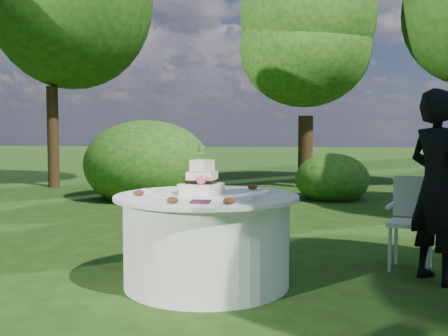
{
  "coord_description": "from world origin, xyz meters",
  "views": [
    {
      "loc": [
        0.8,
        -4.33,
        1.31
      ],
      "look_at": [
        0.15,
        0.0,
        1.0
      ],
      "focal_mm": 42.0,
      "sensor_mm": 36.0,
      "label": 1
    }
  ],
  "objects_px": {
    "napkins": "(201,202)",
    "table": "(207,239)",
    "chair": "(412,215)",
    "cake": "(202,181)",
    "guest": "(438,186)"
  },
  "relations": [
    {
      "from": "table",
      "to": "chair",
      "type": "height_order",
      "value": "chair"
    },
    {
      "from": "cake",
      "to": "guest",
      "type": "bearing_deg",
      "value": 10.73
    },
    {
      "from": "napkins",
      "to": "cake",
      "type": "height_order",
      "value": "cake"
    },
    {
      "from": "table",
      "to": "chair",
      "type": "distance_m",
      "value": 2.02
    },
    {
      "from": "guest",
      "to": "table",
      "type": "relative_size",
      "value": 1.07
    },
    {
      "from": "napkins",
      "to": "chair",
      "type": "height_order",
      "value": "chair"
    },
    {
      "from": "napkins",
      "to": "table",
      "type": "bearing_deg",
      "value": 95.24
    },
    {
      "from": "napkins",
      "to": "chair",
      "type": "distance_m",
      "value": 2.24
    },
    {
      "from": "chair",
      "to": "table",
      "type": "bearing_deg",
      "value": -156.26
    },
    {
      "from": "napkins",
      "to": "guest",
      "type": "relative_size",
      "value": 0.08
    },
    {
      "from": "napkins",
      "to": "guest",
      "type": "xyz_separation_m",
      "value": [
        1.91,
        0.88,
        0.06
      ]
    },
    {
      "from": "guest",
      "to": "table",
      "type": "xyz_separation_m",
      "value": [
        -1.96,
        -0.38,
        -0.45
      ]
    },
    {
      "from": "cake",
      "to": "chair",
      "type": "xyz_separation_m",
      "value": [
        1.88,
        0.8,
        -0.37
      ]
    },
    {
      "from": "napkins",
      "to": "chair",
      "type": "bearing_deg",
      "value": 35.99
    },
    {
      "from": "cake",
      "to": "chair",
      "type": "relative_size",
      "value": 0.48
    }
  ]
}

